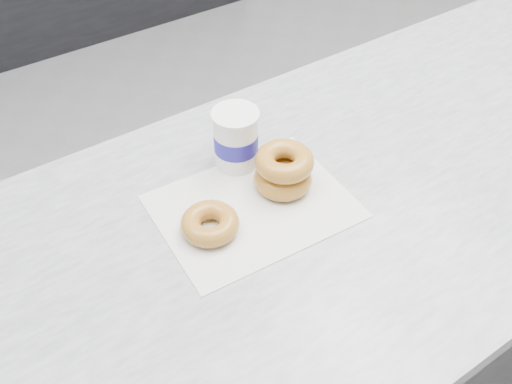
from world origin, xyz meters
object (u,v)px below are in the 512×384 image
Objects in this scene: donut_single at (210,223)px; coffee_cup at (236,138)px; counter at (362,300)px; donut_stack at (284,170)px.

donut_single is 0.85× the size of coffee_cup.
counter is 19.93× the size of donut_stack.
donut_stack is (0.17, 0.02, 0.02)m from donut_single.
donut_single is 0.19m from coffee_cup.
counter is at bearing -18.79° from coffee_cup.
coffee_cup is at bearing 144.91° from counter.
coffee_cup reaches higher than donut_stack.
coffee_cup is at bearing 43.03° from donut_single.
donut_stack is at bearing -54.24° from coffee_cup.
donut_single is 0.66× the size of donut_stack.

